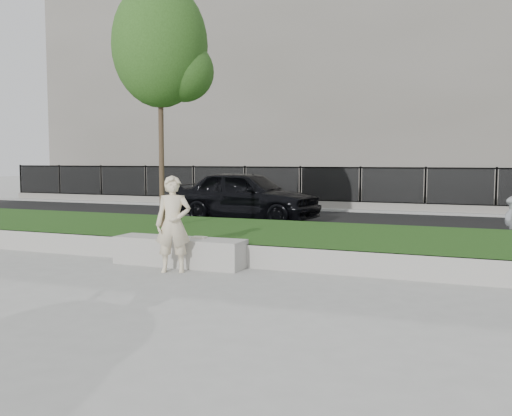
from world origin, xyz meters
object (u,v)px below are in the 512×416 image
at_px(book, 199,237).
at_px(car_dark, 247,195).
at_px(young_tree, 164,50).
at_px(man, 173,224).
at_px(stone_bench, 180,252).

bearing_deg(book, car_dark, 102.67).
bearing_deg(book, young_tree, 129.96).
bearing_deg(man, car_dark, 81.41).
distance_m(young_tree, car_dark, 5.90).
height_order(man, book, man).
bearing_deg(man, book, 55.98).
xyz_separation_m(stone_bench, man, (0.20, -0.55, 0.55)).
bearing_deg(stone_bench, man, -70.05).
bearing_deg(stone_bench, book, 16.80).
bearing_deg(young_tree, car_dark, 91.54).
relative_size(young_tree, car_dark, 1.17).
height_order(stone_bench, man, man).
relative_size(stone_bench, young_tree, 0.46).
relative_size(man, book, 6.59).
xyz_separation_m(young_tree, car_dark, (-0.13, 4.83, -3.39)).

